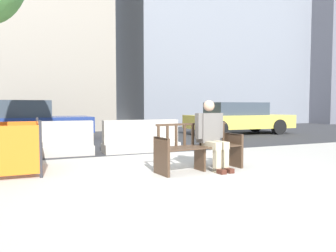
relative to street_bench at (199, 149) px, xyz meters
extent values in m
plane|color=#B7B2A8|center=(-0.59, -0.34, -0.40)|extent=(200.00, 200.00, 0.00)
cube|color=#333335|center=(-0.59, 8.36, -0.39)|extent=(120.00, 12.00, 0.01)
cube|color=#473323|center=(-0.81, -0.12, -0.07)|extent=(0.11, 0.52, 0.66)
cube|color=#473323|center=(0.82, 0.07, -0.07)|extent=(0.11, 0.52, 0.66)
cube|color=#473323|center=(0.00, -0.03, -0.17)|extent=(0.08, 0.33, 0.45)
cube|color=#473323|center=(0.03, -0.25, 0.05)|extent=(1.60, 0.25, 0.02)
cube|color=#473323|center=(0.02, -0.14, 0.05)|extent=(1.60, 0.25, 0.02)
cube|color=#473323|center=(0.00, -0.03, 0.05)|extent=(1.60, 0.25, 0.02)
cube|color=#473323|center=(-0.01, 0.09, 0.05)|extent=(1.60, 0.25, 0.02)
cube|color=#473323|center=(-0.02, 0.20, 0.05)|extent=(1.60, 0.25, 0.02)
cube|color=#473323|center=(-0.02, 0.21, 0.46)|extent=(1.59, 0.22, 0.04)
cube|color=#473323|center=(-0.77, 0.13, 0.25)|extent=(0.05, 0.03, 0.38)
cube|color=#473323|center=(-0.58, 0.15, 0.25)|extent=(0.05, 0.03, 0.38)
cube|color=#473323|center=(-0.40, 0.17, 0.25)|extent=(0.05, 0.03, 0.38)
cube|color=#473323|center=(-0.21, 0.19, 0.25)|extent=(0.05, 0.03, 0.38)
cube|color=#473323|center=(-0.02, 0.21, 0.25)|extent=(0.05, 0.03, 0.38)
cube|color=#473323|center=(0.16, 0.23, 0.25)|extent=(0.05, 0.03, 0.38)
cube|color=#473323|center=(0.35, 0.25, 0.25)|extent=(0.05, 0.03, 0.38)
cube|color=#473323|center=(0.53, 0.28, 0.25)|extent=(0.05, 0.03, 0.38)
cube|color=#473323|center=(0.72, 0.30, 0.25)|extent=(0.05, 0.03, 0.38)
cube|color=#473323|center=(-0.81, -0.14, 0.25)|extent=(0.10, 0.46, 0.03)
cube|color=#473323|center=(0.82, 0.05, 0.25)|extent=(0.10, 0.46, 0.03)
cube|color=#66605B|center=(0.23, 0.07, 0.39)|extent=(0.42, 0.28, 0.56)
sphere|color=tan|center=(0.24, 0.05, 0.81)|extent=(0.21, 0.21, 0.21)
cube|color=#C6B793|center=(0.17, -0.16, 0.08)|extent=(0.19, 0.45, 0.14)
cube|color=#C6B793|center=(0.35, -0.14, 0.08)|extent=(0.19, 0.45, 0.14)
cube|color=#C6B793|center=(0.19, -0.33, -0.17)|extent=(0.12, 0.12, 0.45)
cube|color=#C6B793|center=(0.37, -0.31, -0.17)|extent=(0.12, 0.12, 0.45)
cube|color=#4C2319|center=(0.20, -0.41, -0.36)|extent=(0.14, 0.27, 0.08)
cube|color=#4C2319|center=(0.38, -0.39, -0.36)|extent=(0.14, 0.27, 0.08)
cube|color=#66605B|center=(-0.01, 0.01, 0.43)|extent=(0.10, 0.13, 0.48)
cube|color=#66605B|center=(0.48, 0.07, 0.43)|extent=(0.10, 0.13, 0.48)
cube|color=#ADA89E|center=(-0.19, 2.81, -0.28)|extent=(2.01, 0.72, 0.24)
cube|color=#ADA89E|center=(-0.19, 2.81, 0.14)|extent=(2.01, 0.34, 0.60)
cube|color=#ADA89E|center=(-2.44, 2.95, -0.28)|extent=(2.02, 0.73, 0.24)
cube|color=#ADA89E|center=(-2.44, 2.95, 0.14)|extent=(2.01, 0.35, 0.60)
cylinder|color=#2D2D33|center=(-2.75, 0.48, 0.09)|extent=(0.05, 0.05, 0.97)
cylinder|color=#2D2D33|center=(-2.75, 1.98, 0.09)|extent=(0.05, 0.05, 0.97)
cube|color=orange|center=(-2.75, 1.23, 0.09)|extent=(0.03, 1.50, 0.81)
cube|color=#DBC64C|center=(5.47, 6.35, 0.14)|extent=(4.66, 2.00, 0.56)
cube|color=#38424C|center=(5.29, 6.36, 0.69)|extent=(2.41, 1.68, 0.54)
cylinder|color=black|center=(6.93, 7.12, -0.08)|extent=(0.65, 0.25, 0.64)
cylinder|color=black|center=(6.84, 5.45, -0.08)|extent=(0.65, 0.25, 0.64)
cylinder|color=black|center=(4.10, 7.26, -0.08)|extent=(0.65, 0.25, 0.64)
cylinder|color=black|center=(4.01, 5.59, -0.08)|extent=(0.65, 0.25, 0.64)
cube|color=navy|center=(-2.95, 7.08, 0.14)|extent=(4.41, 1.98, 0.56)
cube|color=#38424C|center=(-3.12, 7.07, 0.71)|extent=(1.92, 1.68, 0.58)
cylinder|color=black|center=(-1.63, 7.99, -0.08)|extent=(0.65, 0.24, 0.64)
cylinder|color=black|center=(-1.57, 6.26, -0.08)|extent=(0.65, 0.24, 0.64)
camera|label=1|loc=(-2.96, -5.36, 0.81)|focal=35.00mm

